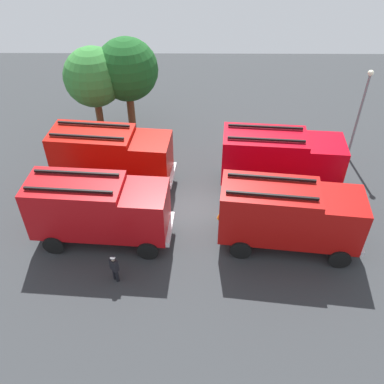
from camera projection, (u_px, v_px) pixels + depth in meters
ground_plane at (192, 211)px, 24.41m from camera, size 48.51×48.51×0.00m
fire_truck_0 at (98, 208)px, 21.34m from camera, size 7.36×3.18×3.88m
fire_truck_1 at (289, 214)px, 21.00m from camera, size 7.44×3.45×3.88m
fire_truck_2 at (111, 155)px, 25.02m from camera, size 7.41×3.33×3.88m
fire_truck_3 at (281, 158)px, 24.79m from camera, size 7.38×3.26×3.88m
firefighter_0 at (349, 202)px, 23.51m from camera, size 0.47×0.35×1.74m
firefighter_1 at (114, 267)px, 19.94m from camera, size 0.47×0.46×1.61m
tree_0 at (94, 77)px, 28.56m from camera, size 4.09×4.09×6.34m
tree_1 at (127, 70)px, 28.87m from camera, size 4.35×4.35×6.74m
traffic_cone_0 at (112, 160)px, 27.92m from camera, size 0.39×0.39×0.56m
traffic_cone_1 at (252, 162)px, 27.54m from camera, size 0.52×0.52×0.75m
traffic_cone_2 at (221, 214)px, 23.73m from camera, size 0.41×0.41×0.58m
lamppost at (361, 109)px, 26.38m from camera, size 0.36×0.36×6.20m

